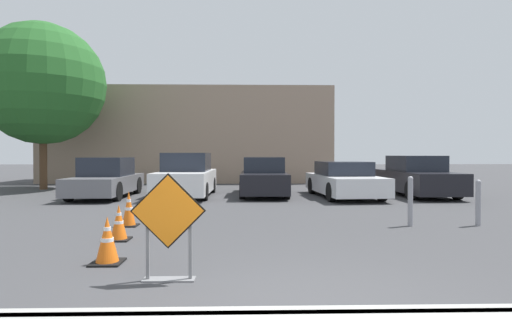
% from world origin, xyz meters
% --- Properties ---
extents(ground_plane, '(96.00, 96.00, 0.00)m').
position_xyz_m(ground_plane, '(0.00, 10.00, 0.00)').
color(ground_plane, '#3D3D3F').
extents(curb_lip, '(26.51, 0.20, 0.14)m').
position_xyz_m(curb_lip, '(0.00, 0.00, 0.07)').
color(curb_lip, '#999993').
rests_on(curb_lip, ground_plane).
extents(road_closed_sign, '(0.94, 0.20, 1.35)m').
position_xyz_m(road_closed_sign, '(-1.56, 1.30, 0.74)').
color(road_closed_sign, black).
rests_on(road_closed_sign, ground_plane).
extents(traffic_cone_nearest, '(0.44, 0.44, 0.68)m').
position_xyz_m(traffic_cone_nearest, '(-2.60, 2.14, 0.33)').
color(traffic_cone_nearest, black).
rests_on(traffic_cone_nearest, ground_plane).
extents(traffic_cone_second, '(0.40, 0.40, 0.66)m').
position_xyz_m(traffic_cone_second, '(-2.93, 3.71, 0.32)').
color(traffic_cone_second, black).
rests_on(traffic_cone_second, ground_plane).
extents(traffic_cone_third, '(0.39, 0.39, 0.77)m').
position_xyz_m(traffic_cone_third, '(-3.17, 5.14, 0.37)').
color(traffic_cone_third, black).
rests_on(traffic_cone_third, ground_plane).
extents(parked_car_nearest, '(1.84, 4.26, 1.46)m').
position_xyz_m(parked_car_nearest, '(-5.73, 11.13, 0.67)').
color(parked_car_nearest, slate).
rests_on(parked_car_nearest, ground_plane).
extents(parked_car_second, '(1.92, 4.46, 1.63)m').
position_xyz_m(parked_car_second, '(-2.82, 11.33, 0.73)').
color(parked_car_second, white).
rests_on(parked_car_second, ground_plane).
extents(parked_car_third, '(1.85, 4.41, 1.46)m').
position_xyz_m(parked_car_third, '(0.10, 11.71, 0.67)').
color(parked_car_third, black).
rests_on(parked_car_third, ground_plane).
extents(parked_car_fourth, '(2.19, 4.55, 1.31)m').
position_xyz_m(parked_car_fourth, '(3.01, 10.93, 0.62)').
color(parked_car_fourth, silver).
rests_on(parked_car_fourth, ground_plane).
extents(parked_car_fifth, '(1.88, 4.53, 1.52)m').
position_xyz_m(parked_car_fifth, '(5.92, 11.41, 0.70)').
color(parked_car_fifth, black).
rests_on(parked_car_fifth, ground_plane).
extents(bollard_nearest, '(0.12, 0.12, 1.10)m').
position_xyz_m(bollard_nearest, '(3.02, 4.99, 0.58)').
color(bollard_nearest, gray).
rests_on(bollard_nearest, ground_plane).
extents(bollard_second, '(0.12, 0.12, 1.02)m').
position_xyz_m(bollard_second, '(4.53, 4.99, 0.54)').
color(bollard_second, gray).
rests_on(bollard_second, ground_plane).
extents(building_facade_backdrop, '(15.96, 5.00, 5.28)m').
position_xyz_m(building_facade_backdrop, '(-3.83, 20.12, 2.64)').
color(building_facade_backdrop, gray).
rests_on(building_facade_backdrop, ground_plane).
extents(street_tree_behind_lot, '(5.39, 5.39, 7.41)m').
position_xyz_m(street_tree_behind_lot, '(-9.67, 14.41, 4.71)').
color(street_tree_behind_lot, '#513823').
rests_on(street_tree_behind_lot, ground_plane).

